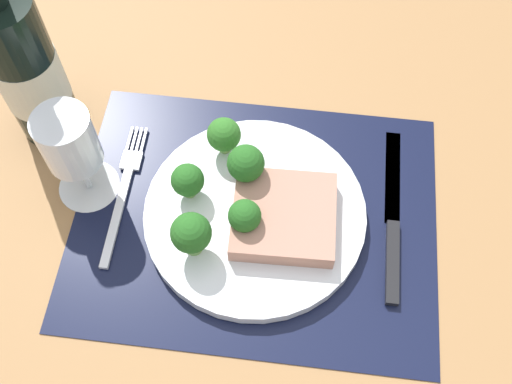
% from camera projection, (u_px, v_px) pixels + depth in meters
% --- Properties ---
extents(ground_plane, '(1.40, 1.10, 0.03)m').
position_uv_depth(ground_plane, '(255.00, 224.00, 0.73)').
color(ground_plane, '#996D42').
extents(placemat, '(0.42, 0.33, 0.00)m').
position_uv_depth(placemat, '(255.00, 218.00, 0.72)').
color(placemat, black).
rests_on(placemat, ground_plane).
extents(plate, '(0.26, 0.26, 0.02)m').
position_uv_depth(plate, '(255.00, 214.00, 0.71)').
color(plate, silver).
rests_on(plate, placemat).
extents(steak, '(0.12, 0.11, 0.02)m').
position_uv_depth(steak, '(284.00, 216.00, 0.68)').
color(steak, tan).
rests_on(steak, plate).
extents(broccoli_center, '(0.04, 0.04, 0.06)m').
position_uv_depth(broccoli_center, '(191.00, 234.00, 0.64)').
color(broccoli_center, '#6B994C').
rests_on(broccoli_center, plate).
extents(broccoli_near_fork, '(0.04, 0.04, 0.05)m').
position_uv_depth(broccoli_near_fork, '(188.00, 181.00, 0.69)').
color(broccoli_near_fork, '#6B994C').
rests_on(broccoli_near_fork, plate).
extents(broccoli_back_left, '(0.04, 0.04, 0.06)m').
position_uv_depth(broccoli_back_left, '(246.00, 164.00, 0.69)').
color(broccoli_back_left, '#5B8942').
rests_on(broccoli_back_left, plate).
extents(broccoli_front_edge, '(0.04, 0.04, 0.05)m').
position_uv_depth(broccoli_front_edge, '(245.00, 217.00, 0.66)').
color(broccoli_front_edge, '#5B8942').
rests_on(broccoli_front_edge, plate).
extents(broccoli_near_steak, '(0.04, 0.04, 0.05)m').
position_uv_depth(broccoli_near_steak, '(224.00, 135.00, 0.71)').
color(broccoli_near_steak, '#6B994C').
rests_on(broccoli_near_steak, plate).
extents(fork, '(0.02, 0.19, 0.01)m').
position_uv_depth(fork, '(123.00, 191.00, 0.73)').
color(fork, silver).
rests_on(fork, placemat).
extents(knife, '(0.02, 0.23, 0.01)m').
position_uv_depth(knife, '(393.00, 227.00, 0.70)').
color(knife, black).
rests_on(knife, placemat).
extents(wine_bottle, '(0.08, 0.08, 0.29)m').
position_uv_depth(wine_bottle, '(27.00, 70.00, 0.69)').
color(wine_bottle, black).
rests_on(wine_bottle, ground_plane).
extents(wine_glass, '(0.07, 0.07, 0.14)m').
position_uv_depth(wine_glass, '(70.00, 146.00, 0.66)').
color(wine_glass, silver).
rests_on(wine_glass, ground_plane).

